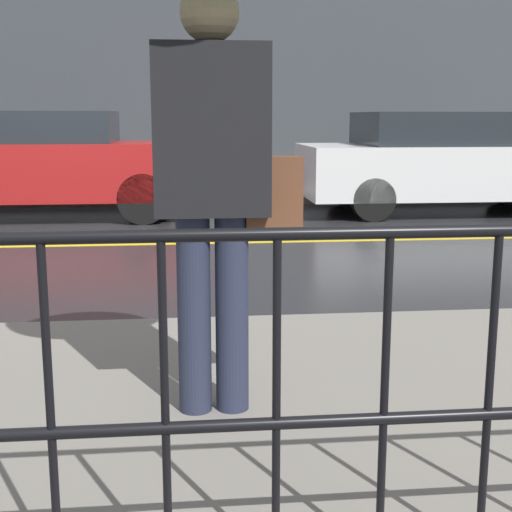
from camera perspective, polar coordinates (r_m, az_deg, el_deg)
name	(u,v)px	position (r m, az deg, el deg)	size (l,w,h in m)	color
ground_plane	(69,246)	(8.29, -14.76, 0.81)	(80.00, 80.00, 0.00)	#262628
sidewalk_far	(108,196)	(12.65, -11.75, 4.70)	(28.00, 1.75, 0.14)	slate
lane_marking	(69,245)	(8.29, -14.76, 0.84)	(25.20, 0.12, 0.01)	gold
building_storefront	(108,40)	(13.66, -11.77, 16.58)	(28.00, 0.30, 5.58)	#383D42
pedestrian	(211,13)	(3.03, -3.62, 18.81)	(1.01, 1.01, 2.22)	#23283D
car_red	(42,163)	(10.64, -16.77, 7.16)	(4.56, 1.78, 1.50)	maroon
car_white	(444,162)	(11.16, 14.82, 7.30)	(4.34, 1.88, 1.49)	silver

